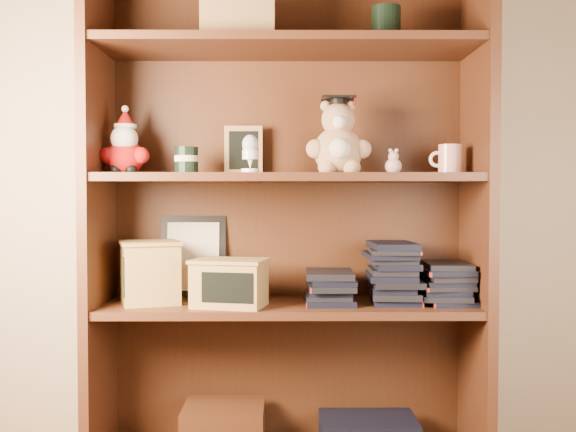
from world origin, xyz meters
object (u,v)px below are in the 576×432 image
at_px(teacher_mug, 449,159).
at_px(bookcase, 287,228).
at_px(treats_box, 150,272).
at_px(grad_teddy_bear, 338,144).

bearing_deg(teacher_mug, bookcase, 174.23).
xyz_separation_m(teacher_mug, treats_box, (-0.92, -0.00, -0.35)).
relative_size(grad_teddy_bear, teacher_mug, 2.39).
height_order(grad_teddy_bear, teacher_mug, grad_teddy_bear).
distance_m(bookcase, grad_teddy_bear, 0.31).
bearing_deg(treats_box, teacher_mug, 0.05).
bearing_deg(teacher_mug, grad_teddy_bear, -178.78).
xyz_separation_m(bookcase, grad_teddy_bear, (0.16, -0.06, 0.26)).
relative_size(grad_teddy_bear, treats_box, 1.09).
bearing_deg(grad_teddy_bear, teacher_mug, 1.22).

